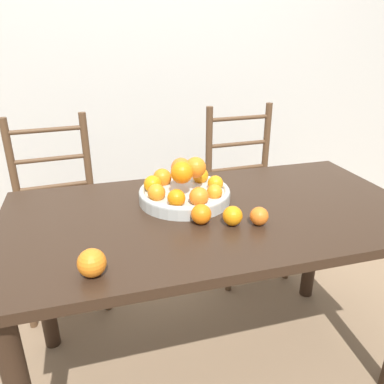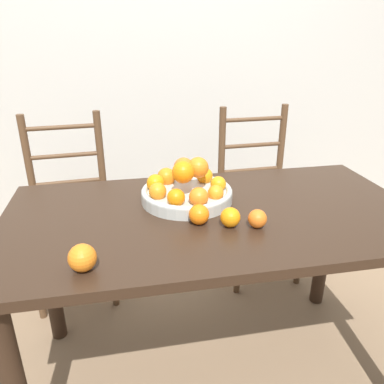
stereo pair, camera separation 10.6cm
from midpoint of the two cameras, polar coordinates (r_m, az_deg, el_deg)
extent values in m
plane|color=#7F664C|center=(1.87, 4.50, -24.76)|extent=(12.00, 12.00, 0.00)
cube|color=beige|center=(2.67, -3.24, 21.25)|extent=(8.00, 0.06, 2.60)
cube|color=black|center=(1.41, 5.45, -3.65)|extent=(1.54, 0.80, 0.03)
cylinder|color=black|center=(1.86, -19.40, -11.57)|extent=(0.07, 0.07, 0.74)
cylinder|color=black|center=(2.11, 20.95, -7.34)|extent=(0.07, 0.07, 0.74)
cylinder|color=#B2B7B2|center=(1.47, 1.28, -0.60)|extent=(0.36, 0.36, 0.04)
torus|color=#B2B7B2|center=(1.47, 1.28, 0.14)|extent=(0.36, 0.36, 0.02)
sphere|color=orange|center=(1.48, 6.08, 1.18)|extent=(0.06, 0.06, 0.06)
sphere|color=orange|center=(1.55, 3.90, 2.46)|extent=(0.07, 0.07, 0.07)
sphere|color=orange|center=(1.57, 0.86, 2.59)|extent=(0.06, 0.06, 0.06)
sphere|color=orange|center=(1.54, -1.95, 2.29)|extent=(0.08, 0.08, 0.08)
sphere|color=orange|center=(1.47, -3.53, 1.34)|extent=(0.07, 0.07, 0.07)
sphere|color=orange|center=(1.40, -3.10, 0.05)|extent=(0.07, 0.07, 0.07)
sphere|color=orange|center=(1.35, -0.19, -0.89)|extent=(0.07, 0.07, 0.07)
sphere|color=orange|center=(1.35, 3.29, -0.80)|extent=(0.07, 0.07, 0.07)
sphere|color=orange|center=(1.41, 5.79, -0.18)|extent=(0.06, 0.06, 0.06)
sphere|color=orange|center=(1.44, 3.07, 3.72)|extent=(0.08, 0.08, 0.08)
sphere|color=orange|center=(1.44, 0.84, 3.73)|extent=(0.08, 0.08, 0.08)
sphere|color=orange|center=(1.38, 0.84, 3.00)|extent=(0.08, 0.08, 0.08)
sphere|color=orange|center=(1.29, 8.23, -3.88)|extent=(0.07, 0.07, 0.07)
sphere|color=orange|center=(1.08, -13.65, -9.79)|extent=(0.08, 0.08, 0.08)
sphere|color=orange|center=(1.30, 12.27, -4.04)|extent=(0.06, 0.06, 0.06)
sphere|color=orange|center=(1.29, 3.44, -3.48)|extent=(0.07, 0.07, 0.07)
cylinder|color=#513823|center=(2.08, -21.18, -12.71)|extent=(0.04, 0.04, 0.44)
cylinder|color=#513823|center=(2.06, -10.47, -11.73)|extent=(0.04, 0.04, 0.44)
cylinder|color=#513823|center=(2.26, -21.49, -1.63)|extent=(0.04, 0.04, 1.00)
cylinder|color=#513823|center=(2.24, -11.87, -0.65)|extent=(0.04, 0.04, 1.00)
cube|color=#513823|center=(2.10, -16.59, -4.14)|extent=(0.45, 0.43, 0.04)
cylinder|color=#513823|center=(2.20, -17.02, 1.42)|extent=(0.38, 0.05, 0.02)
cylinder|color=#513823|center=(2.15, -17.50, 5.30)|extent=(0.38, 0.05, 0.02)
cylinder|color=#513823|center=(2.11, -18.01, 9.34)|extent=(0.38, 0.05, 0.02)
cylinder|color=#513823|center=(2.14, 8.49, -10.12)|extent=(0.04, 0.04, 0.44)
cylinder|color=#513823|center=(2.29, 17.47, -8.58)|extent=(0.04, 0.04, 0.44)
cylinder|color=#513823|center=(2.31, 5.69, 0.46)|extent=(0.04, 0.04, 1.00)
cylinder|color=#513823|center=(2.45, 14.14, 1.23)|extent=(0.04, 0.04, 1.00)
cube|color=#513823|center=(2.24, 11.72, -1.83)|extent=(0.44, 0.42, 0.04)
cylinder|color=#513823|center=(2.34, 10.22, 3.31)|extent=(0.38, 0.04, 0.02)
cylinder|color=#513823|center=(2.29, 10.50, 7.01)|extent=(0.38, 0.04, 0.02)
cylinder|color=#513823|center=(2.25, 10.79, 10.84)|extent=(0.38, 0.04, 0.02)
camera|label=1|loc=(0.05, -87.75, 0.96)|focal=35.00mm
camera|label=2|loc=(0.05, 92.25, -0.96)|focal=35.00mm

